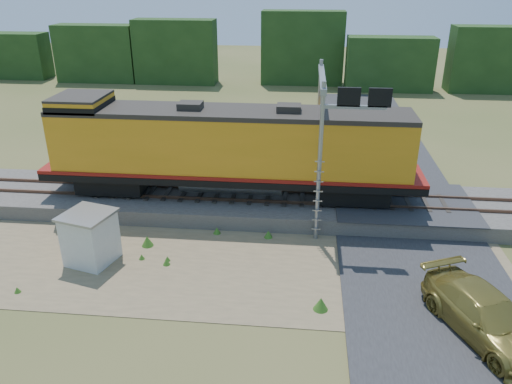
# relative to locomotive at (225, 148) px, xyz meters

# --- Properties ---
(ground) EXTENTS (140.00, 140.00, 0.00)m
(ground) POSITION_rel_locomotive_xyz_m (2.24, -6.00, -3.44)
(ground) COLOR #475123
(ground) RESTS_ON ground
(ballast) EXTENTS (70.00, 5.00, 0.80)m
(ballast) POSITION_rel_locomotive_xyz_m (2.24, -0.00, -3.04)
(ballast) COLOR slate
(ballast) RESTS_ON ground
(rails) EXTENTS (70.00, 1.54, 0.16)m
(rails) POSITION_rel_locomotive_xyz_m (2.24, -0.00, -2.56)
(rails) COLOR brown
(rails) RESTS_ON ballast
(dirt_shoulder) EXTENTS (26.00, 8.00, 0.03)m
(dirt_shoulder) POSITION_rel_locomotive_xyz_m (0.24, -5.50, -3.43)
(dirt_shoulder) COLOR #8C7754
(dirt_shoulder) RESTS_ON ground
(road) EXTENTS (7.00, 66.00, 0.86)m
(road) POSITION_rel_locomotive_xyz_m (9.24, -5.26, -3.36)
(road) COLOR #38383A
(road) RESTS_ON ground
(tree_line_north) EXTENTS (130.00, 3.00, 6.50)m
(tree_line_north) POSITION_rel_locomotive_xyz_m (2.24, 32.00, -0.37)
(tree_line_north) COLOR #1C3914
(tree_line_north) RESTS_ON ground
(weed_clumps) EXTENTS (15.00, 6.20, 0.56)m
(weed_clumps) POSITION_rel_locomotive_xyz_m (-1.26, -5.90, -3.44)
(weed_clumps) COLOR #366A1E
(weed_clumps) RESTS_ON ground
(locomotive) EXTENTS (19.52, 2.98, 5.04)m
(locomotive) POSITION_rel_locomotive_xyz_m (0.00, 0.00, 0.00)
(locomotive) COLOR black
(locomotive) RESTS_ON rails
(shed) EXTENTS (2.42, 2.42, 2.34)m
(shed) POSITION_rel_locomotive_xyz_m (-5.00, -5.82, -2.26)
(shed) COLOR silver
(shed) RESTS_ON ground
(signal_gantry) EXTENTS (2.98, 6.20, 7.51)m
(signal_gantry) POSITION_rel_locomotive_xyz_m (5.14, -0.68, 2.16)
(signal_gantry) COLOR gray
(signal_gantry) RESTS_ON ground
(car) EXTENTS (4.17, 5.84, 1.57)m
(car) POSITION_rel_locomotive_xyz_m (10.55, -9.11, -2.66)
(car) COLOR olive
(car) RESTS_ON ground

